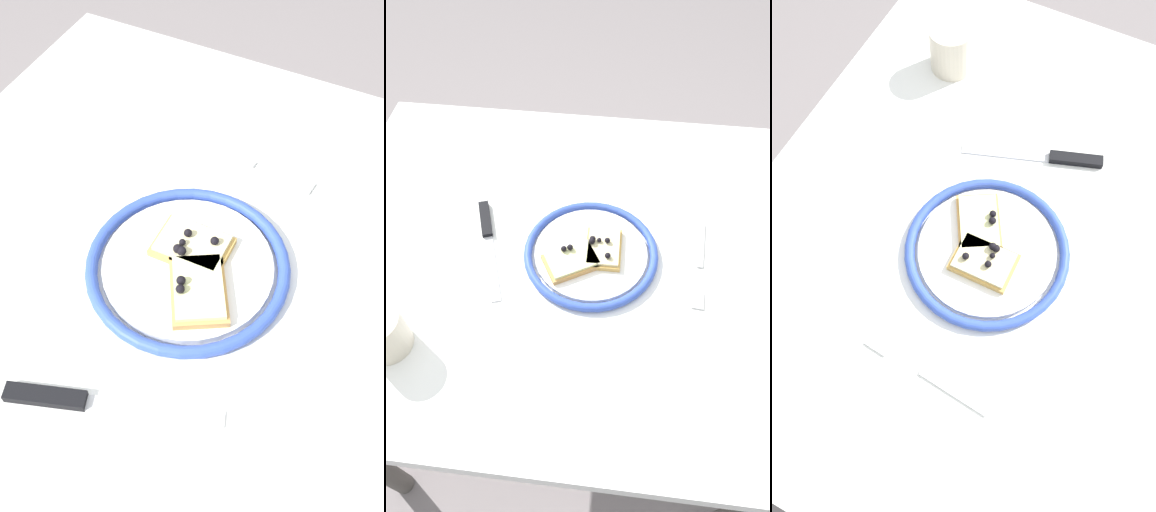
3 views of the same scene
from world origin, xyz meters
The scene contains 7 objects.
ground_plane centered at (0.00, 0.00, 0.00)m, with size 6.00×6.00×0.00m, color gray.
dining_table centered at (0.00, 0.00, 0.63)m, with size 0.98×0.83×0.72m.
plate centered at (-0.05, 0.01, 0.72)m, with size 0.26×0.26×0.02m.
pizza_slice_near centered at (-0.07, 0.01, 0.74)m, with size 0.07×0.09×0.03m.
pizza_slice_far centered at (-0.02, 0.04, 0.74)m, with size 0.12×0.11×0.03m.
knife centered at (0.16, -0.02, 0.72)m, with size 0.10×0.23×0.01m.
fork centered at (-0.26, 0.01, 0.72)m, with size 0.03×0.20×0.00m.
Camera 2 is at (-0.09, 0.53, 1.42)m, focal length 31.74 mm.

